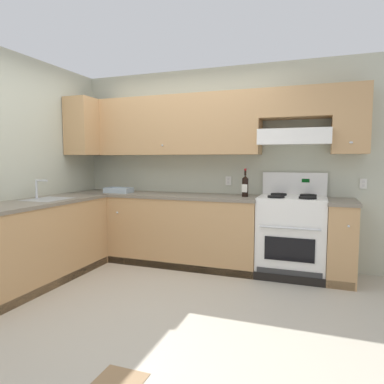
# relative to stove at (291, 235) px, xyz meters

# --- Properties ---
(ground_plane) EXTENTS (7.04, 7.04, 0.00)m
(ground_plane) POSITION_rel_stove_xyz_m (-1.36, -1.25, -0.48)
(ground_plane) COLOR #B2AA99
(floor_accent_tile) EXTENTS (0.30, 0.30, 0.01)m
(floor_accent_tile) POSITION_rel_stove_xyz_m (-0.84, -2.43, -0.48)
(floor_accent_tile) COLOR olive
(floor_accent_tile) RESTS_ON ground_plane
(wall_back) EXTENTS (4.68, 0.57, 2.55)m
(wall_back) POSITION_rel_stove_xyz_m (-0.97, 0.27, 1.00)
(wall_back) COLOR #B7BAA3
(wall_back) RESTS_ON ground_plane
(wall_left) EXTENTS (0.47, 4.00, 2.55)m
(wall_left) POSITION_rel_stove_xyz_m (-2.96, -1.02, 0.86)
(wall_left) COLOR #B7BAA3
(wall_left) RESTS_ON ground_plane
(counter_back_run) EXTENTS (3.60, 0.65, 0.91)m
(counter_back_run) POSITION_rel_stove_xyz_m (-1.40, -0.01, -0.03)
(counter_back_run) COLOR tan
(counter_back_run) RESTS_ON ground_plane
(counter_left_run) EXTENTS (0.63, 1.91, 1.13)m
(counter_left_run) POSITION_rel_stove_xyz_m (-2.61, -1.25, -0.02)
(counter_left_run) COLOR tan
(counter_left_run) RESTS_ON ground_plane
(stove) EXTENTS (0.76, 0.62, 1.20)m
(stove) POSITION_rel_stove_xyz_m (0.00, 0.00, 0.00)
(stove) COLOR white
(stove) RESTS_ON ground_plane
(wine_bottle) EXTENTS (0.08, 0.08, 0.34)m
(wine_bottle) POSITION_rel_stove_xyz_m (-0.55, 0.00, 0.57)
(wine_bottle) COLOR black
(wine_bottle) RESTS_ON counter_back_run
(bowl) EXTENTS (0.36, 0.21, 0.07)m
(bowl) POSITION_rel_stove_xyz_m (-2.27, -0.07, 0.46)
(bowl) COLOR #9EADB7
(bowl) RESTS_ON counter_back_run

